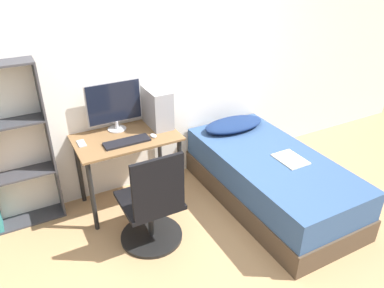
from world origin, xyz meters
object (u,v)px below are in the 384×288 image
object	(u,v)px
keyboard	(127,142)
pc_tower	(157,107)
office_chair	(153,210)
monitor	(114,104)
bed	(270,179)

from	to	relation	value
keyboard	pc_tower	size ratio (longest dim) A/B	1.11
pc_tower	office_chair	bearing A→B (deg)	-117.92
monitor	pc_tower	distance (m)	0.42
monitor	keyboard	xyz separation A→B (m)	(-0.01, -0.32, -0.26)
keyboard	pc_tower	xyz separation A→B (m)	(0.41, 0.21, 0.18)
pc_tower	bed	bearing A→B (deg)	-40.08
keyboard	monitor	bearing A→B (deg)	88.69
bed	keyboard	world-z (taller)	keyboard
office_chair	pc_tower	bearing A→B (deg)	62.08
pc_tower	monitor	bearing A→B (deg)	165.78
monitor	office_chair	bearing A→B (deg)	-90.24
keyboard	bed	bearing A→B (deg)	-22.54
bed	monitor	size ratio (longest dim) A/B	3.53
bed	pc_tower	distance (m)	1.37
bed	pc_tower	bearing A→B (deg)	139.92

